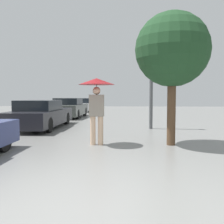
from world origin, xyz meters
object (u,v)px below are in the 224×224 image
Objects in this scene: tree at (172,50)px; street_lamp at (151,68)px; pedestrian at (97,93)px; parked_car_third at (69,108)px; parked_car_second at (41,115)px; parked_car_farthest at (85,105)px.

street_lamp is (-0.23, 3.46, -0.09)m from tree.
pedestrian is 9.42m from parked_car_third.
tree is at bearing -35.07° from parked_car_second.
parked_car_second reaches higher than parked_car_farthest.
pedestrian is 0.46× the size of parked_car_farthest.
parked_car_farthest is at bearing 112.31° from street_lamp.
parked_car_second is at bearing 128.64° from pedestrian.
parked_car_second is 1.04× the size of parked_car_third.
parked_car_farthest is 0.90× the size of street_lamp.
parked_car_third is (-0.03, 5.37, 0.02)m from parked_car_second.
parked_car_farthest is at bearing 89.92° from parked_car_second.
street_lamp is at bearing -0.00° from parked_car_second.
parked_car_third is at bearing 90.35° from parked_car_second.
street_lamp reaches higher than tree.
tree is (4.92, -3.46, 2.05)m from parked_car_second.
parked_car_farthest is (0.02, 11.38, -0.00)m from parked_car_second.
pedestrian is at bearing -79.27° from parked_car_farthest.
parked_car_second is 1.11× the size of parked_car_farthest.
parked_car_farthest is 15.77m from tree.
pedestrian is 4.15m from street_lamp.
parked_car_third reaches higher than parked_car_second.
tree is 0.82× the size of street_lamp.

